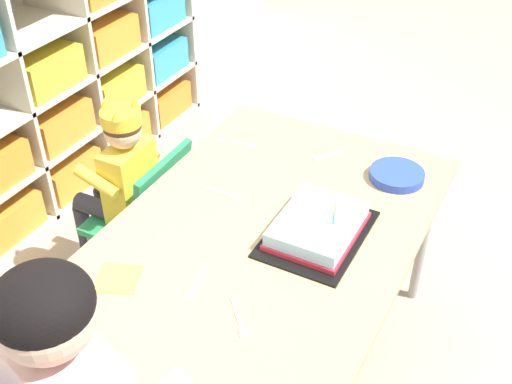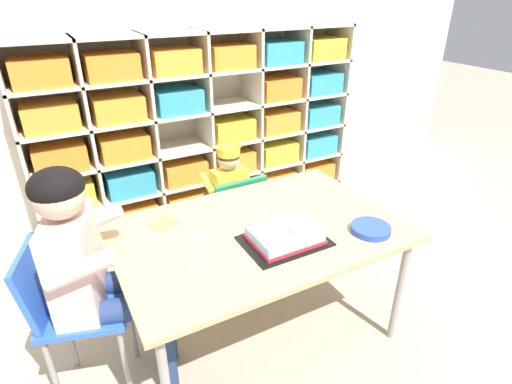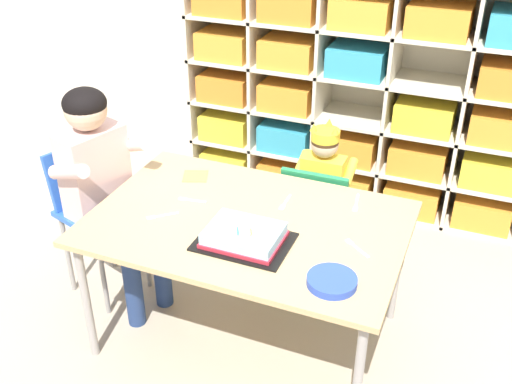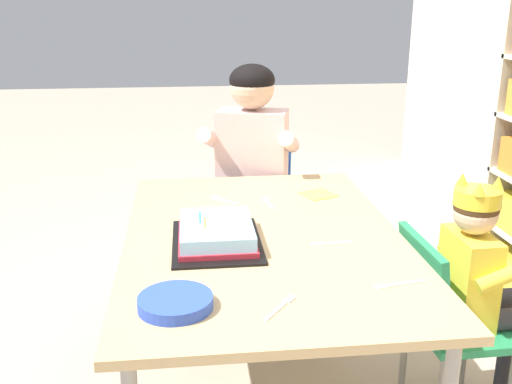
{
  "view_description": "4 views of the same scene",
  "coord_description": "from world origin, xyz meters",
  "px_view_note": "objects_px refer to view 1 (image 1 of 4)",
  "views": [
    {
      "loc": [
        -1.32,
        -0.66,
        1.85
      ],
      "look_at": [
        -0.05,
        0.0,
        0.81
      ],
      "focal_mm": 44.62,
      "sensor_mm": 36.0,
      "label": 1
    },
    {
      "loc": [
        -0.78,
        -1.42,
        1.65
      ],
      "look_at": [
        -0.05,
        -0.07,
        0.87
      ],
      "focal_mm": 28.78,
      "sensor_mm": 36.0,
      "label": 2
    },
    {
      "loc": [
        0.84,
        -1.95,
        2.02
      ],
      "look_at": [
        0.05,
        -0.04,
        0.8
      ],
      "focal_mm": 42.72,
      "sensor_mm": 36.0,
      "label": 3
    },
    {
      "loc": [
        1.73,
        -0.22,
        1.34
      ],
      "look_at": [
        0.02,
        -0.03,
        0.78
      ],
      "focal_mm": 41.79,
      "sensor_mm": 36.0,
      "label": 4
    }
  ],
  "objects_px": {
    "paper_plate_stack": "(397,175)",
    "fork_near_child_seat": "(239,144)",
    "classroom_chair_blue": "(148,212)",
    "activity_table": "(264,241)",
    "child_with_crown": "(120,176)",
    "fork_at_table_front_edge": "(196,285)",
    "fork_by_napkin": "(329,156)",
    "fork_near_cake_tray": "(226,194)",
    "fork_scattered_mid_table": "(239,320)",
    "birthday_cake_on_tray": "(318,228)"
  },
  "relations": [
    {
      "from": "paper_plate_stack",
      "to": "fork_near_child_seat",
      "type": "distance_m",
      "value": 0.57
    },
    {
      "from": "classroom_chair_blue",
      "to": "paper_plate_stack",
      "type": "bearing_deg",
      "value": 108.57
    },
    {
      "from": "activity_table",
      "to": "fork_near_child_seat",
      "type": "bearing_deg",
      "value": 37.91
    },
    {
      "from": "child_with_crown",
      "to": "fork_near_child_seat",
      "type": "relative_size",
      "value": 5.81
    },
    {
      "from": "fork_at_table_front_edge",
      "to": "fork_by_napkin",
      "type": "relative_size",
      "value": 1.07
    },
    {
      "from": "paper_plate_stack",
      "to": "fork_near_cake_tray",
      "type": "xyz_separation_m",
      "value": [
        -0.34,
        0.46,
        -0.01
      ]
    },
    {
      "from": "activity_table",
      "to": "fork_near_cake_tray",
      "type": "distance_m",
      "value": 0.22
    },
    {
      "from": "child_with_crown",
      "to": "fork_at_table_front_edge",
      "type": "bearing_deg",
      "value": 53.2
    },
    {
      "from": "classroom_chair_blue",
      "to": "fork_scattered_mid_table",
      "type": "xyz_separation_m",
      "value": [
        -0.5,
        -0.67,
        0.24
      ]
    },
    {
      "from": "birthday_cake_on_tray",
      "to": "fork_at_table_front_edge",
      "type": "bearing_deg",
      "value": 149.25
    },
    {
      "from": "classroom_chair_blue",
      "to": "fork_at_table_front_edge",
      "type": "relative_size",
      "value": 5.18
    },
    {
      "from": "child_with_crown",
      "to": "paper_plate_stack",
      "type": "bearing_deg",
      "value": 106.56
    },
    {
      "from": "fork_at_table_front_edge",
      "to": "fork_scattered_mid_table",
      "type": "height_order",
      "value": "same"
    },
    {
      "from": "fork_scattered_mid_table",
      "to": "fork_near_cake_tray",
      "type": "relative_size",
      "value": 0.85
    },
    {
      "from": "fork_scattered_mid_table",
      "to": "fork_by_napkin",
      "type": "distance_m",
      "value": 0.82
    },
    {
      "from": "activity_table",
      "to": "fork_near_cake_tray",
      "type": "xyz_separation_m",
      "value": [
        0.1,
        0.19,
        0.05
      ]
    },
    {
      "from": "activity_table",
      "to": "fork_scattered_mid_table",
      "type": "height_order",
      "value": "fork_scattered_mid_table"
    },
    {
      "from": "child_with_crown",
      "to": "fork_near_child_seat",
      "type": "height_order",
      "value": "child_with_crown"
    },
    {
      "from": "activity_table",
      "to": "fork_by_napkin",
      "type": "bearing_deg",
      "value": -1.86
    },
    {
      "from": "classroom_chair_blue",
      "to": "fork_by_napkin",
      "type": "distance_m",
      "value": 0.7
    },
    {
      "from": "classroom_chair_blue",
      "to": "fork_near_child_seat",
      "type": "height_order",
      "value": "classroom_chair_blue"
    },
    {
      "from": "paper_plate_stack",
      "to": "classroom_chair_blue",
      "type": "bearing_deg",
      "value": 109.75
    },
    {
      "from": "activity_table",
      "to": "child_with_crown",
      "type": "xyz_separation_m",
      "value": [
        0.14,
        0.67,
        -0.06
      ]
    },
    {
      "from": "fork_near_child_seat",
      "to": "fork_at_table_front_edge",
      "type": "height_order",
      "value": "same"
    },
    {
      "from": "activity_table",
      "to": "classroom_chair_blue",
      "type": "height_order",
      "value": "classroom_chair_blue"
    },
    {
      "from": "fork_near_cake_tray",
      "to": "activity_table",
      "type": "bearing_deg",
      "value": 151.35
    },
    {
      "from": "birthday_cake_on_tray",
      "to": "fork_near_cake_tray",
      "type": "height_order",
      "value": "birthday_cake_on_tray"
    },
    {
      "from": "classroom_chair_blue",
      "to": "fork_by_napkin",
      "type": "xyz_separation_m",
      "value": [
        0.32,
        -0.57,
        0.24
      ]
    },
    {
      "from": "child_with_crown",
      "to": "paper_plate_stack",
      "type": "height_order",
      "value": "child_with_crown"
    },
    {
      "from": "paper_plate_stack",
      "to": "fork_by_napkin",
      "type": "xyz_separation_m",
      "value": [
        0.02,
        0.25,
        -0.01
      ]
    },
    {
      "from": "fork_scattered_mid_table",
      "to": "fork_near_cake_tray",
      "type": "bearing_deg",
      "value": -8.6
    },
    {
      "from": "fork_near_child_seat",
      "to": "fork_scattered_mid_table",
      "type": "bearing_deg",
      "value": 110.51
    },
    {
      "from": "child_with_crown",
      "to": "paper_plate_stack",
      "type": "distance_m",
      "value": 0.99
    },
    {
      "from": "paper_plate_stack",
      "to": "fork_scattered_mid_table",
      "type": "height_order",
      "value": "paper_plate_stack"
    },
    {
      "from": "fork_near_child_seat",
      "to": "fork_at_table_front_edge",
      "type": "xyz_separation_m",
      "value": [
        -0.68,
        -0.25,
        0.0
      ]
    },
    {
      "from": "fork_by_napkin",
      "to": "paper_plate_stack",
      "type": "bearing_deg",
      "value": -57.62
    },
    {
      "from": "fork_near_child_seat",
      "to": "fork_scattered_mid_table",
      "type": "xyz_separation_m",
      "value": [
        -0.74,
        -0.41,
        0.0
      ]
    },
    {
      "from": "classroom_chair_blue",
      "to": "fork_near_child_seat",
      "type": "relative_size",
      "value": 4.51
    },
    {
      "from": "birthday_cake_on_tray",
      "to": "fork_by_napkin",
      "type": "distance_m",
      "value": 0.44
    },
    {
      "from": "paper_plate_stack",
      "to": "fork_by_napkin",
      "type": "distance_m",
      "value": 0.26
    },
    {
      "from": "fork_near_cake_tray",
      "to": "fork_by_napkin",
      "type": "bearing_deg",
      "value": -120.14
    },
    {
      "from": "classroom_chair_blue",
      "to": "birthday_cake_on_tray",
      "type": "bearing_deg",
      "value": 81.27
    },
    {
      "from": "classroom_chair_blue",
      "to": "fork_at_table_front_edge",
      "type": "distance_m",
      "value": 0.71
    },
    {
      "from": "birthday_cake_on_tray",
      "to": "fork_scattered_mid_table",
      "type": "relative_size",
      "value": 3.33
    },
    {
      "from": "classroom_chair_blue",
      "to": "fork_near_child_seat",
      "type": "distance_m",
      "value": 0.43
    },
    {
      "from": "child_with_crown",
      "to": "fork_by_napkin",
      "type": "xyz_separation_m",
      "value": [
        0.32,
        -0.68,
        0.11
      ]
    },
    {
      "from": "fork_near_child_seat",
      "to": "fork_by_napkin",
      "type": "xyz_separation_m",
      "value": [
        0.08,
        -0.32,
        0.0
      ]
    },
    {
      "from": "birthday_cake_on_tray",
      "to": "paper_plate_stack",
      "type": "distance_m",
      "value": 0.41
    },
    {
      "from": "birthday_cake_on_tray",
      "to": "fork_near_child_seat",
      "type": "xyz_separation_m",
      "value": [
        0.34,
        0.45,
        -0.03
      ]
    },
    {
      "from": "paper_plate_stack",
      "to": "fork_at_table_front_edge",
      "type": "distance_m",
      "value": 0.81
    }
  ]
}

